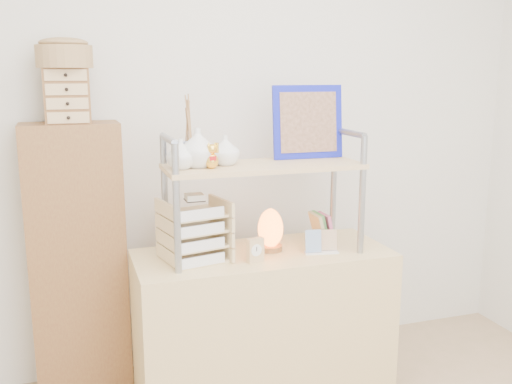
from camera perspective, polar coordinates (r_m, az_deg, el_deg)
room_shell at (r=1.83m, az=9.33°, el=15.32°), size 3.42×3.41×2.61m
desk at (r=2.84m, az=0.69°, el=-13.28°), size 1.20×0.50×0.75m
cabinet at (r=2.94m, az=-17.36°, el=-6.62°), size 0.46×0.25×1.35m
hutch at (r=2.58m, az=-1.09°, el=3.31°), size 0.90×0.34×0.77m
letter_tray at (r=2.56m, az=-6.11°, el=-4.23°), size 0.30×0.29×0.31m
salt_lamp at (r=2.70m, az=1.44°, el=-3.75°), size 0.13×0.13×0.20m
desk_clock at (r=2.55m, az=-0.07°, el=-5.83°), size 0.08×0.05×0.11m
postcard_stand at (r=2.69m, az=6.53°, el=-5.41°), size 0.17×0.07×0.11m
drawer_chest at (r=2.78m, az=-18.38°, el=9.11°), size 0.20×0.16×0.25m
woven_basket at (r=2.78m, az=-18.62°, el=12.72°), size 0.25×0.25×0.10m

